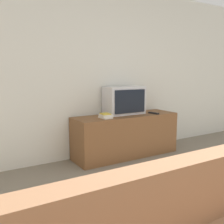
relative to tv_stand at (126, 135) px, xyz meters
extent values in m
cube|color=silver|center=(-0.21, 0.31, 0.98)|extent=(9.00, 0.06, 2.60)
cube|color=brown|center=(0.00, 0.00, 0.00)|extent=(1.67, 0.52, 0.64)
cube|color=silver|center=(0.03, 0.10, 0.54)|extent=(0.62, 0.32, 0.43)
cube|color=black|center=(0.03, -0.07, 0.54)|extent=(0.54, 0.01, 0.35)
cube|color=#8C6042|center=(-1.33, -2.34, 0.33)|extent=(2.17, 0.16, 0.37)
cube|color=silver|center=(-0.41, -0.08, 0.33)|extent=(0.14, 0.19, 0.02)
cube|color=silver|center=(-0.40, -0.08, 0.36)|extent=(0.16, 0.16, 0.03)
cube|color=gold|center=(-0.41, -0.08, 0.38)|extent=(0.13, 0.16, 0.02)
cube|color=black|center=(0.44, -0.14, 0.33)|extent=(0.08, 0.19, 0.02)
camera|label=1|loc=(-2.26, -3.28, 0.97)|focal=42.00mm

